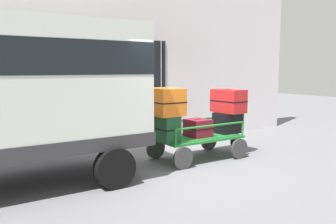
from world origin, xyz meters
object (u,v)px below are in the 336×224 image
suitcase_midleft_bottom (198,128)px  suitcase_center_bottom (228,123)px  suitcase_left_bottom (165,128)px  van (11,86)px  luggage_cart (198,141)px  suitcase_center_middle (228,101)px  backpack (235,141)px  suitcase_left_middle (165,102)px

suitcase_midleft_bottom → suitcase_center_bottom: (0.88, -0.02, 0.05)m
suitcase_left_bottom → suitcase_midleft_bottom: bearing=-0.0°
suitcase_midleft_bottom → van: bearing=177.2°
suitcase_left_bottom → luggage_cart: bearing=0.3°
luggage_cart → suitcase_center_middle: size_ratio=2.50×
luggage_cart → suitcase_center_middle: bearing=-2.1°
suitcase_left_bottom → suitcase_center_middle: 1.82m
suitcase_center_middle → backpack: suitcase_center_middle is taller
van → luggage_cart: bearing=-2.7°
suitcase_left_bottom → suitcase_center_middle: suitcase_center_middle is taller
luggage_cart → suitcase_left_middle: suitcase_left_middle is taller
van → suitcase_midleft_bottom: bearing=-2.8°
suitcase_left_bottom → suitcase_left_middle: size_ratio=0.92×
luggage_cart → suitcase_midleft_bottom: bearing=-90.0°
van → backpack: bearing=0.2°
suitcase_left_bottom → suitcase_midleft_bottom: suitcase_left_bottom is taller
suitcase_left_middle → van: bearing=176.0°
suitcase_left_bottom → suitcase_left_middle: (0.00, -0.02, 0.55)m
suitcase_center_bottom → backpack: (0.47, 0.22, -0.53)m
van → suitcase_center_middle: (4.66, -0.21, -0.46)m
suitcase_midleft_bottom → suitcase_center_bottom: size_ratio=0.87×
suitcase_left_bottom → suitcase_center_bottom: suitcase_left_bottom is taller
luggage_cart → suitcase_midleft_bottom: (0.00, -0.00, 0.30)m
van → backpack: size_ratio=9.90×
suitcase_midleft_bottom → suitcase_left_middle: bearing=-178.9°
suitcase_center_bottom → suitcase_center_middle: size_ratio=0.76×
van → luggage_cart: van is taller
suitcase_left_middle → backpack: size_ratio=1.71×
suitcase_midleft_bottom → backpack: suitcase_midleft_bottom is taller
suitcase_midleft_bottom → backpack: 1.45m
van → backpack: (5.13, 0.02, -1.51)m
suitcase_center_middle → suitcase_midleft_bottom: bearing=178.2°
suitcase_center_middle → suitcase_center_bottom: bearing=90.0°
suitcase_midleft_bottom → luggage_cart: bearing=90.0°
van → suitcase_center_middle: size_ratio=5.42×
suitcase_left_bottom → backpack: bearing=5.2°
suitcase_left_bottom → suitcase_center_middle: (1.76, -0.03, 0.48)m
luggage_cart → backpack: 1.38m
suitcase_left_middle → suitcase_midleft_bottom: (0.88, 0.02, -0.63)m
suitcase_center_middle → van: bearing=177.4°
luggage_cart → suitcase_center_middle: (0.88, -0.03, 0.86)m
suitcase_midleft_bottom → suitcase_center_middle: 1.04m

